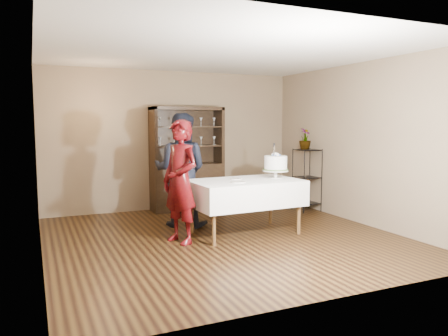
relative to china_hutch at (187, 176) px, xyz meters
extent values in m
plane|color=black|center=(-0.20, -2.25, -0.66)|extent=(5.00, 5.00, 0.00)
plane|color=silver|center=(-0.20, -2.25, 2.04)|extent=(5.00, 5.00, 0.00)
cube|color=brown|center=(-0.20, 0.25, 0.69)|extent=(5.00, 0.02, 2.70)
cube|color=brown|center=(-2.70, -2.25, 0.69)|extent=(0.02, 5.00, 2.70)
cube|color=brown|center=(2.30, -2.25, 0.69)|extent=(0.02, 5.00, 2.70)
cube|color=black|center=(0.00, -0.01, -0.21)|extent=(1.40, 0.48, 0.90)
cube|color=black|center=(0.00, 0.21, 0.79)|extent=(1.40, 0.03, 1.10)
cube|color=black|center=(0.00, -0.01, 1.31)|extent=(1.40, 0.48, 0.06)
cube|color=black|center=(0.00, -0.01, 0.59)|extent=(1.28, 0.42, 0.02)
cube|color=black|center=(0.00, -0.01, 0.96)|extent=(1.28, 0.42, 0.02)
cylinder|color=black|center=(1.88, -1.25, -0.06)|extent=(0.02, 0.02, 1.20)
cylinder|color=black|center=(2.28, -1.25, -0.06)|extent=(0.02, 0.02, 1.20)
cylinder|color=black|center=(1.88, -0.85, -0.06)|extent=(0.02, 0.02, 1.20)
cylinder|color=black|center=(2.28, -0.85, -0.06)|extent=(0.02, 0.02, 1.20)
cube|color=black|center=(2.08, -1.05, -0.51)|extent=(0.40, 0.40, 0.02)
cube|color=black|center=(2.08, -1.05, -0.01)|extent=(0.40, 0.40, 0.01)
cube|color=black|center=(2.08, -1.05, 0.52)|extent=(0.40, 0.40, 0.02)
cube|color=white|center=(0.19, -2.15, -0.03)|extent=(1.71, 1.10, 0.38)
cylinder|color=#53391E|center=(-0.50, -2.59, -0.27)|extent=(0.06, 0.06, 0.79)
cylinder|color=#53391E|center=(0.93, -2.52, -0.27)|extent=(0.06, 0.06, 0.79)
cylinder|color=#53391E|center=(-0.54, -1.79, -0.27)|extent=(0.06, 0.06, 0.79)
cylinder|color=#53391E|center=(0.89, -1.72, -0.27)|extent=(0.06, 0.06, 0.79)
imported|color=#36040C|center=(-0.86, -2.23, 0.21)|extent=(0.63, 0.75, 1.75)
imported|color=black|center=(-0.55, -1.26, 0.26)|extent=(1.14, 1.08, 1.86)
cylinder|color=beige|center=(0.73, -2.14, 0.17)|extent=(0.22, 0.22, 0.01)
cylinder|color=beige|center=(0.73, -2.14, 0.22)|extent=(0.06, 0.06, 0.11)
cylinder|color=beige|center=(0.73, -2.14, 0.29)|extent=(0.40, 0.40, 0.02)
cylinder|color=#476430|center=(0.73, -2.14, 0.30)|extent=(0.39, 0.39, 0.02)
cylinder|color=silver|center=(0.73, -2.14, 0.41)|extent=(0.37, 0.37, 0.22)
sphere|color=#516FAE|center=(0.76, -2.14, 0.53)|extent=(0.03, 0.03, 0.03)
cube|color=silver|center=(0.69, -2.17, 0.60)|extent=(0.02, 0.02, 0.16)
cube|color=black|center=(0.69, -2.17, 0.69)|extent=(0.03, 0.02, 0.06)
cylinder|color=beige|center=(-0.02, -2.35, 0.17)|extent=(0.27, 0.27, 0.01)
cylinder|color=beige|center=(0.10, -2.02, 0.17)|extent=(0.20, 0.20, 0.01)
imported|color=#476430|center=(2.04, -1.02, 0.73)|extent=(0.32, 0.32, 0.41)
camera|label=1|loc=(-2.76, -8.05, 1.04)|focal=35.00mm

